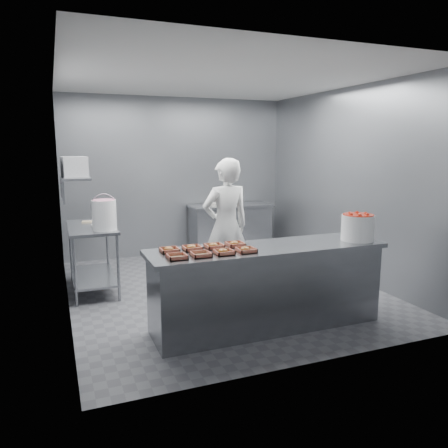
{
  "coord_description": "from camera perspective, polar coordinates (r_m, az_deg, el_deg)",
  "views": [
    {
      "loc": [
        -2.09,
        -5.4,
        1.95
      ],
      "look_at": [
        -0.05,
        -0.2,
        0.95
      ],
      "focal_mm": 35.0,
      "sensor_mm": 36.0,
      "label": 1
    }
  ],
  "objects": [
    {
      "name": "back_counter",
      "position": [
        8.03,
        0.82,
        -0.61
      ],
      "size": [
        1.5,
        0.6,
        0.9
      ],
      "color": "slate",
      "rests_on": "ground"
    },
    {
      "name": "tray_7",
      "position": [
        4.66,
        1.45,
        -2.62
      ],
      "size": [
        0.19,
        0.18,
        0.06
      ],
      "color": "tan",
      "rests_on": "service_counter"
    },
    {
      "name": "strawberry_tub",
      "position": [
        5.14,
        17.06,
        -0.31
      ],
      "size": [
        0.36,
        0.36,
        0.3
      ],
      "color": "white",
      "rests_on": "service_counter"
    },
    {
      "name": "wall_shelf",
      "position": [
        6.01,
        -18.92,
        5.77
      ],
      "size": [
        0.35,
        0.9,
        0.03
      ],
      "primitive_type": "cube",
      "color": "slate",
      "rests_on": "wall_left"
    },
    {
      "name": "worker",
      "position": [
        5.76,
        0.25,
        -0.37
      ],
      "size": [
        0.69,
        0.48,
        1.8
      ],
      "primitive_type": "imported",
      "rotation": [
        0.0,
        0.0,
        3.22
      ],
      "color": "white",
      "rests_on": "ground"
    },
    {
      "name": "ceiling",
      "position": [
        5.85,
        -0.28,
        18.48
      ],
      "size": [
        4.5,
        4.5,
        0.0
      ],
      "primitive_type": "plane",
      "rotation": [
        3.14,
        0.0,
        0.0
      ],
      "color": "white",
      "rests_on": "wall_back"
    },
    {
      "name": "wall_right",
      "position": [
        6.79,
        15.73,
        5.11
      ],
      "size": [
        0.04,
        4.5,
        2.8
      ],
      "primitive_type": "cube",
      "color": "slate",
      "rests_on": "ground"
    },
    {
      "name": "tray_6",
      "position": [
        4.57,
        -1.33,
        -2.87
      ],
      "size": [
        0.19,
        0.18,
        0.06
      ],
      "color": "tan",
      "rests_on": "service_counter"
    },
    {
      "name": "tray_3",
      "position": [
        4.41,
        2.87,
        -3.37
      ],
      "size": [
        0.19,
        0.18,
        0.06
      ],
      "color": "tan",
      "rests_on": "service_counter"
    },
    {
      "name": "floor",
      "position": [
        6.11,
        -0.25,
        -8.49
      ],
      "size": [
        4.5,
        4.5,
        0.0
      ],
      "primitive_type": "plane",
      "color": "#4C4C51",
      "rests_on": "ground"
    },
    {
      "name": "tray_1",
      "position": [
        4.24,
        -3.03,
        -3.96
      ],
      "size": [
        0.19,
        0.18,
        0.04
      ],
      "color": "tan",
      "rests_on": "service_counter"
    },
    {
      "name": "tray_2",
      "position": [
        4.32,
        -0.04,
        -3.65
      ],
      "size": [
        0.19,
        0.18,
        0.06
      ],
      "color": "tan",
      "rests_on": "service_counter"
    },
    {
      "name": "rag",
      "position": [
        6.4,
        -17.48,
        0.29
      ],
      "size": [
        0.15,
        0.13,
        0.02
      ],
      "primitive_type": "cube",
      "rotation": [
        0.0,
        0.0,
        -0.19
      ],
      "color": "#CCB28C",
      "rests_on": "prep_table"
    },
    {
      "name": "tray_5",
      "position": [
        4.5,
        -4.2,
        -3.11
      ],
      "size": [
        0.19,
        0.18,
        0.06
      ],
      "color": "tan",
      "rests_on": "service_counter"
    },
    {
      "name": "wall_left",
      "position": [
        5.42,
        -20.41,
        3.66
      ],
      "size": [
        0.04,
        4.5,
        2.8
      ],
      "primitive_type": "cube",
      "color": "slate",
      "rests_on": "ground"
    },
    {
      "name": "tray_0",
      "position": [
        4.18,
        -6.16,
        -4.24
      ],
      "size": [
        0.19,
        0.18,
        0.04
      ],
      "color": "tan",
      "rests_on": "service_counter"
    },
    {
      "name": "appliance",
      "position": [
        5.94,
        -18.96,
        7.1
      ],
      "size": [
        0.33,
        0.37,
        0.26
      ],
      "primitive_type": "cube",
      "rotation": [
        0.0,
        0.0,
        0.09
      ],
      "color": "gray",
      "rests_on": "wall_shelf"
    },
    {
      "name": "tray_4",
      "position": [
        4.44,
        -7.16,
        -3.36
      ],
      "size": [
        0.19,
        0.18,
        0.06
      ],
      "color": "tan",
      "rests_on": "service_counter"
    },
    {
      "name": "service_counter",
      "position": [
        4.8,
        5.65,
        -8.13
      ],
      "size": [
        2.6,
        0.7,
        0.9
      ],
      "color": "slate",
      "rests_on": "ground"
    },
    {
      "name": "glaze_bucket",
      "position": [
        5.72,
        -15.38,
        1.23
      ],
      "size": [
        0.32,
        0.3,
        0.47
      ],
      "color": "white",
      "rests_on": "prep_table"
    },
    {
      "name": "paper_stack",
      "position": [
        7.86,
        -0.87,
        2.63
      ],
      "size": [
        0.33,
        0.26,
        0.05
      ],
      "primitive_type": "cube",
      "rotation": [
        0.0,
        0.0,
        0.13
      ],
      "color": "silver",
      "rests_on": "back_counter"
    },
    {
      "name": "wall_back",
      "position": [
        7.95,
        -6.18,
        6.11
      ],
      "size": [
        4.0,
        0.04,
        2.8
      ],
      "primitive_type": "cube",
      "color": "slate",
      "rests_on": "ground"
    },
    {
      "name": "prep_table",
      "position": [
        6.16,
        -16.83,
        -3.04
      ],
      "size": [
        0.6,
        1.2,
        0.9
      ],
      "color": "slate",
      "rests_on": "ground"
    },
    {
      "name": "bucket_lid",
      "position": [
        6.09,
        -15.65,
        -0.08
      ],
      "size": [
        0.37,
        0.37,
        0.02
      ],
      "primitive_type": "cylinder",
      "rotation": [
        0.0,
        0.0,
        -0.41
      ],
      "color": "white",
      "rests_on": "prep_table"
    }
  ]
}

